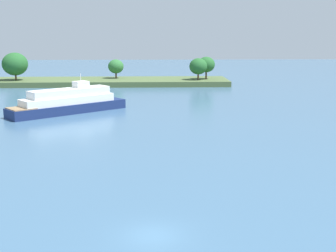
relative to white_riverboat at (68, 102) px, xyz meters
name	(u,v)px	position (x,y,z in m)	size (l,w,h in m)	color
ground_plane	(153,236)	(14.48, -49.64, -1.84)	(400.00, 400.00, 0.00)	#3D607F
treeline_island	(62,77)	(-9.26, 42.92, 0.29)	(84.89, 15.18, 8.54)	#4C6038
white_riverboat	(68,102)	(0.00, 0.00, 0.00)	(19.36, 16.76, 6.73)	navy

